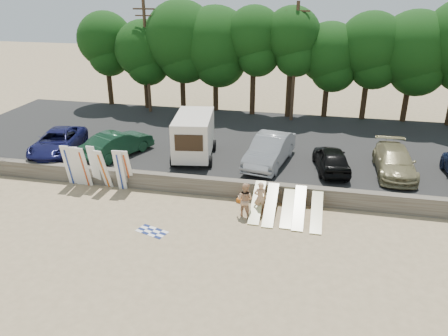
% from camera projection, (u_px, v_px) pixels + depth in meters
% --- Properties ---
extents(ground, '(120.00, 120.00, 0.00)m').
position_uv_depth(ground, '(226.00, 224.00, 21.50)').
color(ground, tan).
rests_on(ground, ground).
extents(seawall, '(44.00, 0.50, 1.00)m').
position_uv_depth(seawall, '(237.00, 189.00, 23.99)').
color(seawall, '#6B6356').
rests_on(seawall, ground).
extents(parking_lot, '(44.00, 14.50, 0.70)m').
position_uv_depth(parking_lot, '(257.00, 145.00, 30.79)').
color(parking_lot, '#282828').
rests_on(parking_lot, ground).
extents(treeline, '(33.80, 6.37, 9.40)m').
position_uv_depth(treeline, '(283.00, 43.00, 34.41)').
color(treeline, '#382616').
rests_on(treeline, parking_lot).
extents(utility_poles, '(25.80, 0.26, 9.00)m').
position_uv_depth(utility_poles, '(295.00, 60.00, 33.34)').
color(utility_poles, '#473321').
rests_on(utility_poles, parking_lot).
extents(box_trailer, '(2.99, 4.62, 2.77)m').
position_uv_depth(box_trailer, '(194.00, 135.00, 27.02)').
color(box_trailer, beige).
rests_on(box_trailer, parking_lot).
extents(car_0, '(3.31, 5.64, 1.47)m').
position_uv_depth(car_0, '(58.00, 142.00, 28.22)').
color(car_0, '#131443').
rests_on(car_0, parking_lot).
extents(car_1, '(3.54, 5.06, 1.58)m').
position_uv_depth(car_1, '(118.00, 144.00, 27.74)').
color(car_1, '#133520').
rests_on(car_1, parking_lot).
extents(car_2, '(2.83, 5.64, 1.78)m').
position_uv_depth(car_2, '(270.00, 150.00, 26.39)').
color(car_2, gray).
rests_on(car_2, parking_lot).
extents(car_3, '(2.41, 4.51, 1.46)m').
position_uv_depth(car_3, '(331.00, 159.00, 25.54)').
color(car_3, black).
rests_on(car_3, parking_lot).
extents(car_4, '(2.13, 5.12, 1.48)m').
position_uv_depth(car_4, '(395.00, 161.00, 25.17)').
color(car_4, '#877D56').
rests_on(car_4, parking_lot).
extents(surfboard_upright_0, '(0.54, 0.64, 2.55)m').
position_uv_depth(surfboard_upright_0, '(69.00, 165.00, 25.08)').
color(surfboard_upright_0, white).
rests_on(surfboard_upright_0, ground).
extents(surfboard_upright_1, '(0.60, 0.70, 2.55)m').
position_uv_depth(surfboard_upright_1, '(77.00, 166.00, 24.93)').
color(surfboard_upright_1, white).
rests_on(surfboard_upright_1, ground).
extents(surfboard_upright_2, '(0.52, 0.68, 2.54)m').
position_uv_depth(surfboard_upright_2, '(84.00, 167.00, 24.81)').
color(surfboard_upright_2, white).
rests_on(surfboard_upright_2, ground).
extents(surfboard_upright_3, '(0.53, 0.54, 2.57)m').
position_uv_depth(surfboard_upright_3, '(94.00, 166.00, 24.94)').
color(surfboard_upright_3, white).
rests_on(surfboard_upright_3, ground).
extents(surfboard_upright_4, '(0.62, 0.90, 2.50)m').
position_uv_depth(surfboard_upright_4, '(103.00, 169.00, 24.60)').
color(surfboard_upright_4, white).
rests_on(surfboard_upright_4, ground).
extents(surfboard_upright_5, '(0.53, 0.81, 2.51)m').
position_uv_depth(surfboard_upright_5, '(120.00, 170.00, 24.53)').
color(surfboard_upright_5, white).
rests_on(surfboard_upright_5, ground).
extents(surfboard_upright_6, '(0.55, 0.64, 2.56)m').
position_uv_depth(surfboard_upright_6, '(120.00, 170.00, 24.40)').
color(surfboard_upright_6, white).
rests_on(surfboard_upright_6, ground).
extents(surfboard_upright_7, '(0.53, 0.84, 2.50)m').
position_uv_depth(surfboard_upright_7, '(127.00, 169.00, 24.58)').
color(surfboard_upright_7, white).
rests_on(surfboard_upright_7, ground).
extents(surfboard_low_0, '(0.56, 2.83, 1.14)m').
position_uv_depth(surfboard_low_0, '(257.00, 202.00, 22.39)').
color(surfboard_low_0, beige).
rests_on(surfboard_low_0, ground).
extents(surfboard_low_1, '(0.56, 2.83, 1.14)m').
position_uv_depth(surfboard_low_1, '(271.00, 205.00, 22.14)').
color(surfboard_low_1, beige).
rests_on(surfboard_low_1, ground).
extents(surfboard_low_2, '(0.56, 2.88, 0.97)m').
position_uv_depth(surfboard_low_2, '(288.00, 207.00, 22.11)').
color(surfboard_low_2, beige).
rests_on(surfboard_low_2, ground).
extents(surfboard_low_3, '(0.56, 2.82, 1.15)m').
position_uv_depth(surfboard_low_3, '(299.00, 208.00, 21.83)').
color(surfboard_low_3, beige).
rests_on(surfboard_low_3, ground).
extents(surfboard_low_4, '(0.56, 2.89, 0.93)m').
position_uv_depth(surfboard_low_4, '(317.00, 212.00, 21.68)').
color(surfboard_low_4, beige).
rests_on(surfboard_low_4, ground).
extents(beachgoer_a, '(0.71, 0.56, 1.73)m').
position_uv_depth(beachgoer_a, '(260.00, 198.00, 22.19)').
color(beachgoer_a, tan).
rests_on(beachgoer_a, ground).
extents(beachgoer_b, '(1.06, 0.95, 1.81)m').
position_uv_depth(beachgoer_b, '(245.00, 200.00, 21.92)').
color(beachgoer_b, tan).
rests_on(beachgoer_b, ground).
extents(cooler, '(0.45, 0.39, 0.32)m').
position_uv_depth(cooler, '(260.00, 201.00, 23.33)').
color(cooler, green).
rests_on(cooler, ground).
extents(gear_bag, '(0.36, 0.33, 0.22)m').
position_uv_depth(gear_bag, '(240.00, 200.00, 23.56)').
color(gear_bag, '#CA5F17').
rests_on(gear_bag, ground).
extents(beach_towel, '(1.90, 1.90, 0.00)m').
position_uv_depth(beach_towel, '(152.00, 231.00, 20.84)').
color(beach_towel, white).
rests_on(beach_towel, ground).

